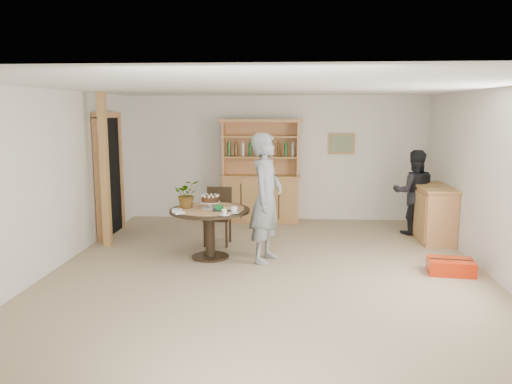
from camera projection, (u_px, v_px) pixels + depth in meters
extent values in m
plane|color=tan|center=(268.00, 273.00, 6.87)|extent=(7.00, 7.00, 0.00)
cube|color=white|center=(276.00, 158.00, 10.11)|extent=(6.00, 0.04, 2.50)
cube|color=white|center=(242.00, 261.00, 3.22)|extent=(6.00, 0.04, 2.50)
cube|color=white|center=(51.00, 181.00, 6.87)|extent=(0.04, 7.00, 2.50)
cube|color=white|center=(499.00, 185.00, 6.45)|extent=(0.04, 7.00, 2.50)
cube|color=white|center=(269.00, 88.00, 6.46)|extent=(6.00, 7.00, 0.04)
cube|color=tan|center=(342.00, 144.00, 9.94)|extent=(0.52, 0.03, 0.42)
cube|color=#59724C|center=(342.00, 144.00, 9.92)|extent=(0.44, 0.02, 0.34)
cube|color=black|center=(109.00, 176.00, 8.87)|extent=(0.10, 0.90, 2.10)
cube|color=tan|center=(99.00, 180.00, 8.38)|extent=(0.12, 0.10, 2.10)
cube|color=tan|center=(119.00, 173.00, 9.36)|extent=(0.12, 0.10, 2.10)
cube|color=tan|center=(107.00, 115.00, 8.69)|extent=(0.12, 1.10, 0.10)
cube|color=tan|center=(105.00, 171.00, 8.03)|extent=(0.12, 0.12, 2.50)
cube|color=tan|center=(261.00, 199.00, 10.00)|extent=(1.50, 0.50, 0.90)
cube|color=tan|center=(261.00, 176.00, 9.93)|extent=(1.56, 0.54, 0.04)
cube|color=tan|center=(261.00, 148.00, 9.93)|extent=(1.50, 0.04, 1.06)
cube|color=tan|center=(224.00, 148.00, 9.84)|extent=(0.04, 0.34, 1.06)
cube|color=tan|center=(298.00, 149.00, 9.74)|extent=(0.04, 0.34, 1.06)
cube|color=tan|center=(261.00, 157.00, 9.81)|extent=(1.44, 0.32, 0.03)
cube|color=tan|center=(261.00, 137.00, 9.75)|extent=(1.44, 0.32, 0.03)
cube|color=tan|center=(261.00, 121.00, 9.70)|extent=(1.62, 0.40, 0.06)
cylinder|color=#194C1E|center=(232.00, 149.00, 9.83)|extent=(0.07, 0.07, 0.28)
cylinder|color=#4C2D14|center=(240.00, 149.00, 9.82)|extent=(0.07, 0.07, 0.28)
cylinder|color=#B2BFB2|center=(249.00, 149.00, 9.81)|extent=(0.07, 0.07, 0.28)
cylinder|color=#194C1E|center=(257.00, 149.00, 9.80)|extent=(0.07, 0.07, 0.28)
cylinder|color=#4C2D14|center=(265.00, 149.00, 9.78)|extent=(0.07, 0.07, 0.28)
cylinder|color=#B2BFB2|center=(273.00, 149.00, 9.77)|extent=(0.07, 0.07, 0.28)
cylinder|color=#194C1E|center=(281.00, 149.00, 9.76)|extent=(0.07, 0.07, 0.28)
cylinder|color=#4C2D14|center=(289.00, 149.00, 9.75)|extent=(0.07, 0.07, 0.28)
cube|color=tan|center=(433.00, 214.00, 8.57)|extent=(0.50, 1.20, 0.90)
cube|color=tan|center=(434.00, 187.00, 8.49)|extent=(0.54, 1.26, 0.04)
cylinder|color=black|center=(210.00, 211.00, 7.45)|extent=(1.20, 1.20, 0.04)
cylinder|color=black|center=(210.00, 235.00, 7.51)|extent=(0.14, 0.14, 0.70)
cylinder|color=black|center=(211.00, 257.00, 7.57)|extent=(0.56, 0.56, 0.03)
cylinder|color=#A87D52|center=(210.00, 209.00, 7.45)|extent=(1.04, 1.04, 0.01)
cube|color=black|center=(217.00, 218.00, 8.24)|extent=(0.44, 0.44, 0.04)
cube|color=black|center=(219.00, 201.00, 8.38)|extent=(0.42, 0.05, 0.46)
cube|color=black|center=(219.00, 188.00, 8.35)|extent=(0.42, 0.06, 0.05)
cube|color=black|center=(205.00, 234.00, 8.12)|extent=(0.04, 0.04, 0.44)
cube|color=black|center=(226.00, 235.00, 8.08)|extent=(0.03, 0.04, 0.44)
cube|color=black|center=(209.00, 229.00, 8.47)|extent=(0.04, 0.04, 0.44)
cube|color=black|center=(230.00, 229.00, 8.43)|extent=(0.03, 0.04, 0.44)
cylinder|color=white|center=(210.00, 208.00, 7.50)|extent=(0.28, 0.28, 0.01)
cylinder|color=white|center=(210.00, 205.00, 7.49)|extent=(0.05, 0.05, 0.08)
cylinder|color=white|center=(210.00, 202.00, 7.48)|extent=(0.30, 0.30, 0.01)
cylinder|color=#472C14|center=(210.00, 199.00, 7.47)|extent=(0.26, 0.26, 0.09)
cylinder|color=white|center=(210.00, 196.00, 7.47)|extent=(0.08, 0.08, 0.01)
sphere|color=white|center=(218.00, 196.00, 7.46)|extent=(0.04, 0.04, 0.04)
sphere|color=white|center=(218.00, 195.00, 7.52)|extent=(0.04, 0.04, 0.04)
sphere|color=white|center=(215.00, 195.00, 7.56)|extent=(0.04, 0.04, 0.04)
sphere|color=white|center=(211.00, 194.00, 7.59)|extent=(0.04, 0.04, 0.04)
sphere|color=white|center=(207.00, 195.00, 7.57)|extent=(0.04, 0.04, 0.04)
sphere|color=white|center=(204.00, 195.00, 7.53)|extent=(0.04, 0.04, 0.04)
sphere|color=white|center=(202.00, 196.00, 7.48)|extent=(0.04, 0.04, 0.04)
sphere|color=white|center=(203.00, 196.00, 7.42)|extent=(0.04, 0.04, 0.04)
sphere|color=white|center=(205.00, 197.00, 7.37)|extent=(0.04, 0.04, 0.04)
sphere|color=white|center=(209.00, 197.00, 7.35)|extent=(0.04, 0.04, 0.04)
sphere|color=white|center=(213.00, 197.00, 7.36)|extent=(0.04, 0.04, 0.04)
sphere|color=white|center=(216.00, 197.00, 7.40)|extent=(0.04, 0.04, 0.04)
imported|color=#3F7233|center=(187.00, 194.00, 7.49)|extent=(0.47, 0.44, 0.42)
cube|color=black|center=(223.00, 210.00, 7.31)|extent=(0.30, 0.20, 0.01)
cube|color=#0D7C2E|center=(219.00, 208.00, 7.31)|extent=(0.10, 0.10, 0.06)
cube|color=#0D7C2E|center=(219.00, 205.00, 7.31)|extent=(0.11, 0.02, 0.01)
cylinder|color=white|center=(234.00, 212.00, 7.14)|extent=(0.15, 0.15, 0.01)
imported|color=white|center=(234.00, 210.00, 7.14)|extent=(0.10, 0.10, 0.08)
cylinder|color=white|center=(224.00, 215.00, 6.98)|extent=(0.15, 0.15, 0.01)
imported|color=white|center=(224.00, 212.00, 6.98)|extent=(0.08, 0.08, 0.07)
cube|color=white|center=(177.00, 210.00, 7.28)|extent=(0.14, 0.08, 0.03)
cube|color=white|center=(177.00, 211.00, 7.16)|extent=(0.16, 0.11, 0.03)
cube|color=white|center=(180.00, 213.00, 7.06)|extent=(0.16, 0.14, 0.03)
imported|color=gray|center=(266.00, 198.00, 7.26)|extent=(0.63, 0.79, 1.89)
imported|color=black|center=(414.00, 192.00, 8.91)|extent=(0.78, 0.63, 1.52)
cube|color=red|center=(451.00, 267.00, 6.81)|extent=(0.64, 0.47, 0.20)
cube|color=black|center=(451.00, 259.00, 6.80)|extent=(0.56, 0.11, 0.01)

